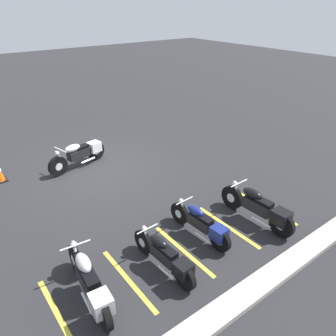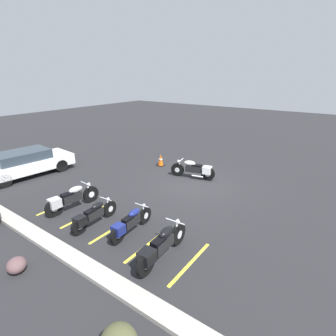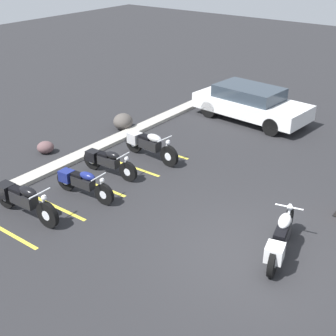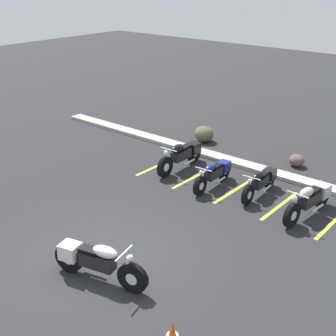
# 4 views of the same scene
# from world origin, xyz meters

# --- Properties ---
(ground) EXTENTS (60.00, 60.00, 0.00)m
(ground) POSITION_xyz_m (0.00, 0.00, 0.00)
(ground) COLOR #262628
(motorcycle_white_featured) EXTENTS (2.21, 0.84, 0.88)m
(motorcycle_white_featured) POSITION_xyz_m (0.32, -0.55, 0.47)
(motorcycle_white_featured) COLOR black
(motorcycle_white_featured) RESTS_ON ground
(parked_bike_0) EXTENTS (0.63, 2.25, 0.88)m
(parked_bike_0) POSITION_xyz_m (-1.97, 5.28, 0.47)
(parked_bike_0) COLOR black
(parked_bike_0) RESTS_ON ground
(parked_bike_1) EXTENTS (0.55, 1.96, 0.77)m
(parked_bike_1) POSITION_xyz_m (-0.40, 4.83, 0.41)
(parked_bike_1) COLOR black
(parked_bike_1) RESTS_ON ground
(parked_bike_2) EXTENTS (0.55, 1.95, 0.77)m
(parked_bike_2) POSITION_xyz_m (0.95, 5.20, 0.41)
(parked_bike_2) COLOR black
(parked_bike_2) RESTS_ON ground
(parked_bike_3) EXTENTS (0.63, 2.19, 0.86)m
(parked_bike_3) POSITION_xyz_m (2.55, 4.94, 0.46)
(parked_bike_3) COLOR black
(parked_bike_3) RESTS_ON ground
(car_white) EXTENTS (2.18, 4.44, 1.29)m
(car_white) POSITION_xyz_m (7.49, 4.02, 0.68)
(car_white) COLOR black
(car_white) RESTS_ON ground
(concrete_curb) EXTENTS (18.00, 0.50, 0.12)m
(concrete_curb) POSITION_xyz_m (0.00, 6.69, 0.06)
(concrete_curb) COLOR #A8A399
(concrete_curb) RESTS_ON ground
(landscape_rock_1) EXTENTS (0.71, 0.70, 0.39)m
(landscape_rock_1) POSITION_xyz_m (0.82, 7.81, 0.20)
(landscape_rock_1) COLOR brown
(landscape_rock_1) RESTS_ON ground
(traffic_cone) EXTENTS (0.40, 0.40, 0.68)m
(traffic_cone) POSITION_xyz_m (2.85, -1.12, 0.32)
(traffic_cone) COLOR black
(traffic_cone) RESTS_ON ground
(stall_line_0) EXTENTS (0.10, 2.10, 0.00)m
(stall_line_0) POSITION_xyz_m (-2.71, 4.92, 0.00)
(stall_line_0) COLOR gold
(stall_line_0) RESTS_ON ground
(stall_line_1) EXTENTS (0.10, 2.10, 0.00)m
(stall_line_1) POSITION_xyz_m (-1.23, 4.92, 0.00)
(stall_line_1) COLOR gold
(stall_line_1) RESTS_ON ground
(stall_line_2) EXTENTS (0.10, 2.10, 0.00)m
(stall_line_2) POSITION_xyz_m (0.25, 4.92, 0.00)
(stall_line_2) COLOR gold
(stall_line_2) RESTS_ON ground
(stall_line_3) EXTENTS (0.10, 2.10, 0.00)m
(stall_line_3) POSITION_xyz_m (1.73, 4.92, 0.00)
(stall_line_3) COLOR gold
(stall_line_3) RESTS_ON ground
(stall_line_4) EXTENTS (0.10, 2.10, 0.00)m
(stall_line_4) POSITION_xyz_m (3.21, 4.92, 0.00)
(stall_line_4) COLOR gold
(stall_line_4) RESTS_ON ground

